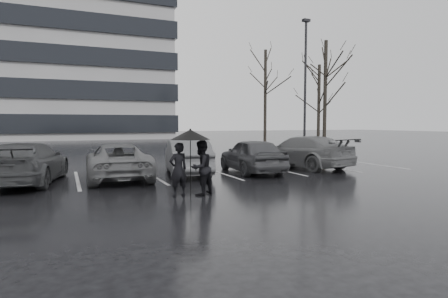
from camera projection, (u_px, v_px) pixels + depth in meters
ground at (229, 182)px, 13.41m from camera, size 160.00×160.00×0.00m
car_main at (252, 155)px, 15.88m from camera, size 2.04×4.38×1.45m
car_west_a at (187, 157)px, 15.21m from camera, size 2.27×4.55×1.43m
car_west_b at (118, 161)px, 13.99m from camera, size 2.41×4.86×1.33m
car_west_c at (27, 163)px, 12.87m from camera, size 2.87×5.22×1.43m
car_east at (302, 152)px, 17.52m from camera, size 3.18×5.46×1.49m
pedestrian_left at (178, 169)px, 10.71m from camera, size 0.62×0.47×1.54m
pedestrian_right at (201, 168)px, 10.87m from camera, size 0.98×0.92×1.60m
umbrella at (190, 135)px, 10.72m from camera, size 1.14×1.14×1.94m
lamp_post at (305, 94)px, 23.42m from camera, size 0.47×0.47×8.51m
stall_stripes at (187, 174)px, 15.39m from camera, size 19.72×5.00×0.00m
tree_east at (325, 97)px, 27.00m from camera, size 0.26×0.26×8.00m
tree_ne at (319, 106)px, 31.68m from camera, size 0.26×0.26×7.00m
tree_north at (265, 99)px, 33.01m from camera, size 0.26×0.26×8.50m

